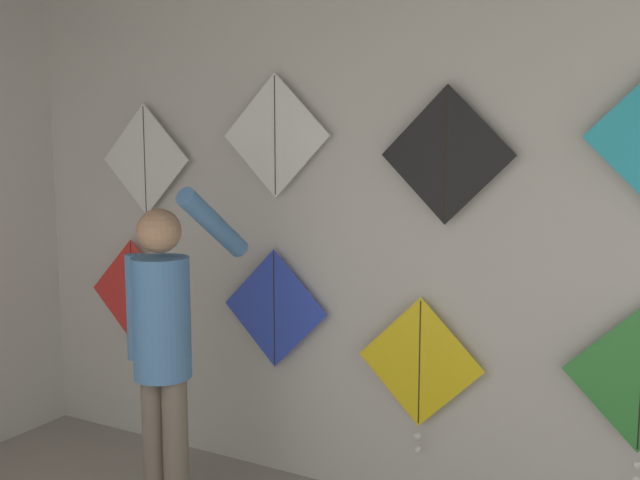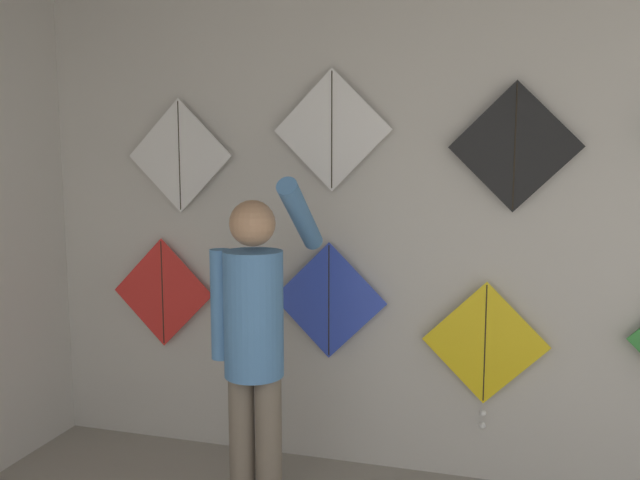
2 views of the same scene
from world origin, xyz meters
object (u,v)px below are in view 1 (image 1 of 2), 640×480
Objects in this scene: kite_6 at (446,155)px; kite_2 at (420,366)px; kite_0 at (132,292)px; kite_1 at (274,309)px; shopkeeper at (164,340)px; kite_4 at (145,160)px; kite_5 at (275,136)px.

kite_2 is at bearing -179.75° from kite_6.
kite_0 is 0.83× the size of kite_2.
kite_6 is at bearing 0.00° from kite_1.
shopkeeper is 1.33m from kite_4.
kite_5 is at bearing 0.00° from kite_0.
kite_4 is 1.00× the size of kite_6.
kite_6 is (1.86, 0.00, 0.04)m from kite_4.
kite_6 reaches higher than kite_2.
kite_4 reaches higher than kite_2.
kite_4 is at bearing 0.00° from kite_0.
kite_5 reaches higher than kite_2.
kite_1 is at bearing 179.97° from kite_2.
kite_5 is at bearing 0.00° from kite_1.
kite_0 reaches higher than kite_2.
shopkeeper is 1.25m from kite_2.
kite_2 is 1.05m from kite_6.
kite_6 reaches higher than kite_0.
kite_0 is 1.42m from kite_5.
kite_2 is (1.89, -0.00, -0.19)m from kite_0.
shopkeeper reaches higher than kite_2.
shopkeeper is 2.53× the size of kite_6.
kite_1 is at bearing 180.00° from kite_5.
kite_0 is at bearing 180.00° from kite_1.
kite_2 is 1.21× the size of kite_4.
kite_0 is (-0.88, 0.72, 0.01)m from shopkeeper.
shopkeeper is 2.09× the size of kite_2.
kite_1 is at bearing 180.00° from kite_6.
shopkeeper is at bearing -44.24° from kite_4.
kite_5 is (1.05, 0.00, 0.95)m from kite_0.
kite_0 is at bearing 143.93° from shopkeeper.
kite_1 is 0.87m from kite_2.
shopkeeper is at bearing -144.33° from kite_2.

